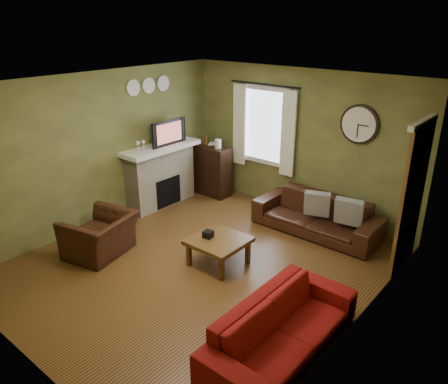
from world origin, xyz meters
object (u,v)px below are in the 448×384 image
Objects in this scene: sofa_red at (282,328)px; armchair at (100,235)px; bookshelf at (210,170)px; sofa_brown at (317,215)px; coffee_table at (219,251)px.

sofa_red is 3.27m from armchair.
sofa_red is at bearing -38.93° from bookshelf.
armchair reaches higher than sofa_brown.
armchair is at bearing -83.27° from bookshelf.
armchair is at bearing 89.85° from sofa_red.
sofa_red is (1.10, -2.77, -0.01)m from sofa_brown.
coffee_table is at bearing 106.71° from armchair.
bookshelf is at bearing 176.55° from sofa_brown.
armchair is (-2.17, -2.76, 0.00)m from sofa_brown.
bookshelf is 1.32× the size of coffee_table.
sofa_red is 2.10× the size of armchair.
sofa_brown is 1.93m from coffee_table.
bookshelf is 1.05× the size of armchair.
bookshelf is 4.65m from sofa_red.
sofa_red is 2.66× the size of coffee_table.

